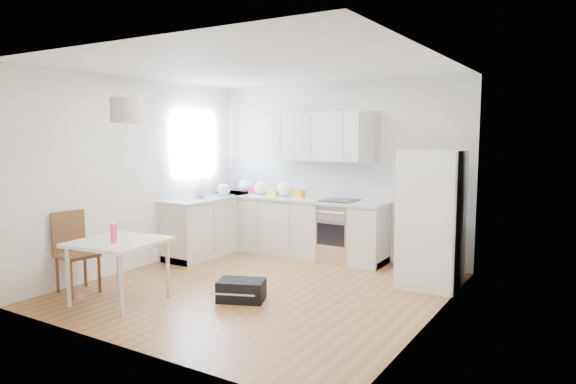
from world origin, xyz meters
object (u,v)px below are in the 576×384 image
at_px(refrigerator, 433,218).
at_px(dining_chair, 77,253).
at_px(gym_bag, 241,290).
at_px(dining_table, 119,247).

bearing_deg(refrigerator, dining_chair, -148.41).
distance_m(dining_chair, gym_bag, 2.06).
bearing_deg(refrigerator, dining_table, -142.79).
xyz_separation_m(refrigerator, gym_bag, (-1.69, -1.78, -0.74)).
bearing_deg(gym_bag, dining_chair, -179.14).
height_order(dining_table, dining_chair, dining_chair).
xyz_separation_m(dining_table, dining_chair, (-0.69, -0.04, -0.15)).
height_order(dining_chair, gym_bag, dining_chair).
relative_size(dining_chair, gym_bag, 1.87).
distance_m(dining_table, dining_chair, 0.71).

